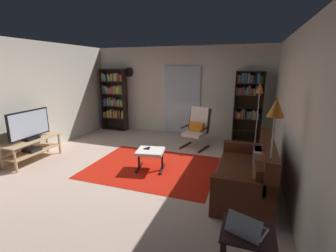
{
  "coord_description": "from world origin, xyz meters",
  "views": [
    {
      "loc": [
        2.03,
        -4.0,
        2.02
      ],
      "look_at": [
        0.39,
        0.73,
        0.76
      ],
      "focal_mm": 25.34,
      "sensor_mm": 36.0,
      "label": 1
    }
  ],
  "objects_px": {
    "lounge_armchair": "(197,127)",
    "bookshelf_near_tv": "(114,98)",
    "floor_lamp_by_sofa": "(275,122)",
    "leather_sofa": "(249,174)",
    "bookshelf_near_sofa": "(249,101)",
    "tv_remote": "(149,148)",
    "laptop": "(246,227)",
    "cell_phone": "(147,148)",
    "ottoman": "(150,153)",
    "wall_clock": "(129,72)",
    "side_table": "(247,240)",
    "floor_lamp_by_shelf": "(259,96)",
    "tv_stand": "(32,147)",
    "television": "(29,126)"
  },
  "relations": [
    {
      "from": "floor_lamp_by_sofa",
      "to": "side_table",
      "type": "height_order",
      "value": "floor_lamp_by_sofa"
    },
    {
      "from": "tv_stand",
      "to": "floor_lamp_by_shelf",
      "type": "distance_m",
      "value": 5.32
    },
    {
      "from": "television",
      "to": "floor_lamp_by_sofa",
      "type": "distance_m",
      "value": 4.76
    },
    {
      "from": "tv_stand",
      "to": "wall_clock",
      "type": "bearing_deg",
      "value": 76.94
    },
    {
      "from": "bookshelf_near_tv",
      "to": "wall_clock",
      "type": "relative_size",
      "value": 6.74
    },
    {
      "from": "tv_remote",
      "to": "laptop",
      "type": "height_order",
      "value": "laptop"
    },
    {
      "from": "tv_remote",
      "to": "floor_lamp_by_sofa",
      "type": "relative_size",
      "value": 0.09
    },
    {
      "from": "bookshelf_near_tv",
      "to": "ottoman",
      "type": "xyz_separation_m",
      "value": [
        2.34,
        -2.55,
        -0.69
      ]
    },
    {
      "from": "tv_stand",
      "to": "tv_remote",
      "type": "xyz_separation_m",
      "value": [
        2.54,
        0.5,
        0.09
      ]
    },
    {
      "from": "tv_remote",
      "to": "laptop",
      "type": "distance_m",
      "value": 2.87
    },
    {
      "from": "lounge_armchair",
      "to": "cell_phone",
      "type": "xyz_separation_m",
      "value": [
        -0.67,
        -1.62,
        -0.12
      ]
    },
    {
      "from": "cell_phone",
      "to": "leather_sofa",
      "type": "bearing_deg",
      "value": 11.84
    },
    {
      "from": "floor_lamp_by_sofa",
      "to": "bookshelf_near_tv",
      "type": "bearing_deg",
      "value": 141.39
    },
    {
      "from": "floor_lamp_by_sofa",
      "to": "leather_sofa",
      "type": "bearing_deg",
      "value": 108.98
    },
    {
      "from": "lounge_armchair",
      "to": "floor_lamp_by_sofa",
      "type": "relative_size",
      "value": 0.62
    },
    {
      "from": "television",
      "to": "tv_remote",
      "type": "xyz_separation_m",
      "value": [
        2.54,
        0.49,
        -0.38
      ]
    },
    {
      "from": "tv_stand",
      "to": "leather_sofa",
      "type": "bearing_deg",
      "value": 1.42
    },
    {
      "from": "tv_stand",
      "to": "bookshelf_near_sofa",
      "type": "height_order",
      "value": "bookshelf_near_sofa"
    },
    {
      "from": "cell_phone",
      "to": "laptop",
      "type": "relative_size",
      "value": 0.35
    },
    {
      "from": "bookshelf_near_sofa",
      "to": "laptop",
      "type": "height_order",
      "value": "bookshelf_near_sofa"
    },
    {
      "from": "leather_sofa",
      "to": "floor_lamp_by_sofa",
      "type": "xyz_separation_m",
      "value": [
        0.23,
        -0.67,
        1.04
      ]
    },
    {
      "from": "lounge_armchair",
      "to": "floor_lamp_by_shelf",
      "type": "height_order",
      "value": "floor_lamp_by_shelf"
    },
    {
      "from": "bookshelf_near_sofa",
      "to": "leather_sofa",
      "type": "distance_m",
      "value": 3.04
    },
    {
      "from": "lounge_armchair",
      "to": "leather_sofa",
      "type": "bearing_deg",
      "value": -57.08
    },
    {
      "from": "ottoman",
      "to": "cell_phone",
      "type": "height_order",
      "value": "cell_phone"
    },
    {
      "from": "bookshelf_near_tv",
      "to": "side_table",
      "type": "xyz_separation_m",
      "value": [
        4.21,
        -4.58,
        -0.61
      ]
    },
    {
      "from": "ottoman",
      "to": "cell_phone",
      "type": "relative_size",
      "value": 4.27
    },
    {
      "from": "bookshelf_near_tv",
      "to": "floor_lamp_by_shelf",
      "type": "bearing_deg",
      "value": -6.6
    },
    {
      "from": "bookshelf_near_tv",
      "to": "leather_sofa",
      "type": "bearing_deg",
      "value": -34.33
    },
    {
      "from": "tv_remote",
      "to": "floor_lamp_by_shelf",
      "type": "xyz_separation_m",
      "value": [
        2.06,
        1.98,
        0.91
      ]
    },
    {
      "from": "floor_lamp_by_sofa",
      "to": "side_table",
      "type": "distance_m",
      "value": 1.42
    },
    {
      "from": "tv_stand",
      "to": "bookshelf_near_tv",
      "type": "relative_size",
      "value": 0.64
    },
    {
      "from": "tv_stand",
      "to": "ottoman",
      "type": "bearing_deg",
      "value": 9.43
    },
    {
      "from": "television",
      "to": "bookshelf_near_sofa",
      "type": "relative_size",
      "value": 0.51
    },
    {
      "from": "cell_phone",
      "to": "floor_lamp_by_shelf",
      "type": "height_order",
      "value": "floor_lamp_by_shelf"
    },
    {
      "from": "ottoman",
      "to": "wall_clock",
      "type": "height_order",
      "value": "wall_clock"
    },
    {
      "from": "side_table",
      "to": "wall_clock",
      "type": "xyz_separation_m",
      "value": [
        -3.74,
        4.77,
        1.43
      ]
    },
    {
      "from": "tv_remote",
      "to": "floor_lamp_by_shelf",
      "type": "relative_size",
      "value": 0.09
    },
    {
      "from": "tv_stand",
      "to": "ottoman",
      "type": "relative_size",
      "value": 2.08
    },
    {
      "from": "tv_remote",
      "to": "cell_phone",
      "type": "distance_m",
      "value": 0.03
    },
    {
      "from": "television",
      "to": "floor_lamp_by_sofa",
      "type": "xyz_separation_m",
      "value": [
        4.7,
        -0.56,
        0.56
      ]
    },
    {
      "from": "ottoman",
      "to": "floor_lamp_by_sofa",
      "type": "height_order",
      "value": "floor_lamp_by_sofa"
    },
    {
      "from": "lounge_armchair",
      "to": "bookshelf_near_tv",
      "type": "bearing_deg",
      "value": 163.33
    },
    {
      "from": "tv_stand",
      "to": "side_table",
      "type": "bearing_deg",
      "value": -19.64
    },
    {
      "from": "side_table",
      "to": "laptop",
      "type": "bearing_deg",
      "value": -121.3
    },
    {
      "from": "bookshelf_near_tv",
      "to": "wall_clock",
      "type": "height_order",
      "value": "wall_clock"
    },
    {
      "from": "tv_stand",
      "to": "lounge_armchair",
      "type": "distance_m",
      "value": 3.82
    },
    {
      "from": "bookshelf_near_tv",
      "to": "bookshelf_near_sofa",
      "type": "bearing_deg",
      "value": 0.91
    },
    {
      "from": "wall_clock",
      "to": "floor_lamp_by_shelf",
      "type": "bearing_deg",
      "value": -10.12
    },
    {
      "from": "ottoman",
      "to": "bookshelf_near_tv",
      "type": "bearing_deg",
      "value": 132.54
    }
  ]
}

